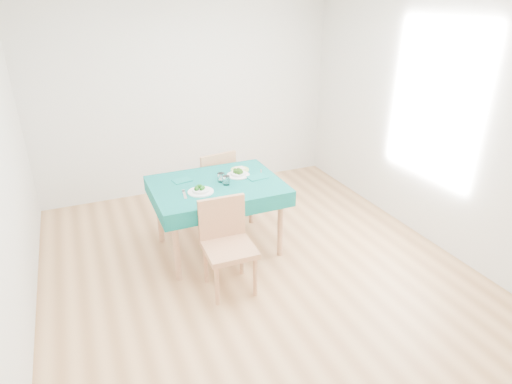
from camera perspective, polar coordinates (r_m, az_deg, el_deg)
name	(u,v)px	position (r m, az deg, el deg)	size (l,w,h in m)	color
room_shell	(256,140)	(3.73, 0.00, 6.96)	(4.02, 4.52, 2.73)	#9B6C40
table	(218,217)	(4.50, -5.09, -3.28)	(1.29, 0.98, 0.76)	#085953
chair_near	(229,237)	(3.80, -3.63, -6.06)	(0.44, 0.48, 1.09)	#AA754F
chair_far	(211,173)	(5.17, -5.98, 2.57)	(0.44, 0.48, 1.10)	#AA754F
bowl_near	(201,189)	(4.15, -7.40, 0.44)	(0.25, 0.25, 0.08)	white
bowl_far	(238,172)	(4.50, -2.39, 2.62)	(0.24, 0.24, 0.07)	white
fork_near	(185,195)	(4.13, -9.50, -0.34)	(0.03, 0.20, 0.00)	silver
knife_near	(202,192)	(4.16, -7.25, -0.02)	(0.02, 0.20, 0.00)	silver
fork_far	(221,176)	(4.51, -4.73, 2.10)	(0.02, 0.16, 0.00)	silver
knife_far	(261,173)	(4.59, 0.70, 2.60)	(0.02, 0.20, 0.00)	silver
napkin_near	(182,181)	(4.44, -9.82, 1.51)	(0.18, 0.13, 0.01)	#0B625C
napkin_far	(257,177)	(4.46, 0.15, 1.98)	(0.20, 0.14, 0.01)	#0B625C
tumbler_center	(221,177)	(4.36, -4.68, 1.95)	(0.07, 0.07, 0.09)	white
tumbler_side	(226,180)	(4.29, -3.98, 1.56)	(0.07, 0.07, 0.09)	white
side_plate	(240,170)	(4.66, -2.16, 3.00)	(0.20, 0.20, 0.01)	#A2C45F
bread_slice	(240,169)	(4.66, -2.17, 3.14)	(0.10, 0.10, 0.02)	beige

